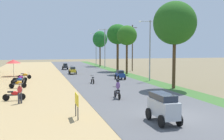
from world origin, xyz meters
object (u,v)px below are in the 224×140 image
Objects in this scene: parked_motorbike_fifth at (25,75)px; median_tree_fourth at (100,39)px; car_hatchback_blue at (120,74)px; motorbike_foreground_rider at (117,89)px; motorbike_ahead_third at (72,68)px; median_tree_nearest at (175,23)px; parked_motorbike_second at (18,84)px; median_tree_second at (127,36)px; car_hatchback_charcoal at (65,66)px; parked_motorbike_third at (19,80)px; car_van_silver at (163,106)px; motorbike_ahead_second at (93,79)px; parked_motorbike_nearest at (14,94)px; parked_motorbike_fourth at (20,78)px; streetlamp_mid at (105,46)px; streetlamp_near at (150,46)px; car_sedan_yellow at (72,70)px; utility_pole_near at (132,47)px; street_signboard at (77,101)px; streetlamp_far at (96,47)px; vendor_umbrella at (13,61)px; pedestrian_on_shoulder at (20,92)px; median_tree_third at (118,35)px.

median_tree_fourth is at bearing 55.24° from parked_motorbike_fifth.
car_hatchback_blue is 13.94m from motorbike_foreground_rider.
motorbike_ahead_third is at bearing 107.87° from car_hatchback_blue.
parked_motorbike_fifth is 21.52m from median_tree_nearest.
median_tree_second reaches higher than parked_motorbike_second.
parked_motorbike_third is at bearing -109.97° from car_hatchback_charcoal.
parked_motorbike_third is at bearing -119.90° from median_tree_fourth.
median_tree_second is 4.43× the size of motorbike_ahead_third.
car_van_silver is at bearing -120.62° from median_tree_nearest.
parked_motorbike_second is at bearing -168.10° from motorbike_ahead_second.
motorbike_ahead_second is at bearing 47.00° from parked_motorbike_nearest.
streetlamp_mid is at bearing 52.58° from parked_motorbike_fourth.
parked_motorbike_fourth is at bearing -127.42° from streetlamp_mid.
parked_motorbike_second is 1.00× the size of parked_motorbike_fourth.
car_van_silver is (-7.19, -48.02, -5.35)m from median_tree_fourth.
parked_motorbike_nearest is 1.00× the size of parked_motorbike_fifth.
car_sedan_yellow is (-8.67, 11.51, -3.84)m from streetlamp_near.
median_tree_nearest is 1.06× the size of utility_pole_near.
streetlamp_near is 3.47× the size of car_sedan_yellow.
streetlamp_far is (11.79, 50.19, 3.61)m from street_signboard.
streetlamp_far is at bearing 89.77° from median_tree_nearest.
vendor_umbrella is at bearing 130.98° from motorbike_ahead_second.
parked_motorbike_fifth is 10.80m from motorbike_ahead_second.
motorbike_foreground_rider reaches higher than parked_motorbike_fifth.
street_signboard is 47.45m from median_tree_fourth.
median_tree_nearest is (15.26, 4.05, 5.94)m from pedestrian_on_shoulder.
street_signboard is (4.09, -22.78, 0.55)m from parked_motorbike_fifth.
car_hatchback_blue is (12.57, -4.06, 0.19)m from parked_motorbike_fifth.
parked_motorbike_fifth is 0.21× the size of utility_pole_near.
median_tree_nearest is at bearing -71.08° from car_hatchback_blue.
median_tree_third is 3.84× the size of car_sedan_yellow.
streetlamp_mid reaches higher than median_tree_fourth.
streetlamp_far reaches higher than median_tree_second.
median_tree_fourth is 14.24m from utility_pole_near.
motorbike_foreground_rider reaches higher than motorbike_ahead_third.
parked_motorbike_fifth is 0.75× the size of car_van_silver.
motorbike_ahead_third is (-0.87, 35.83, -0.45)m from car_van_silver.
street_signboard is 0.18× the size of streetlamp_mid.
pedestrian_on_shoulder is at bearing -84.04° from vendor_umbrella.
street_signboard is 0.59× the size of vendor_umbrella.
motorbike_foreground_rider is 28.02m from motorbike_ahead_third.
median_tree_second is at bearing 52.81° from motorbike_ahead_second.
parked_motorbike_fourth is (-0.36, 12.71, 0.00)m from parked_motorbike_nearest.
car_hatchback_charcoal is at bearing 147.60° from median_tree_third.
parked_motorbike_fifth is at bearing -144.98° from car_sedan_yellow.
motorbike_foreground_rider is (-7.59, -40.21, -5.52)m from median_tree_fourth.
car_sedan_yellow is 22.41m from motorbike_foreground_rider.
car_hatchback_charcoal is (2.85, 37.54, -0.36)m from street_signboard.
streetlamp_far is (-0.05, 24.24, -1.63)m from median_tree_second.
street_signboard is at bearing -96.35° from motorbike_ahead_third.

